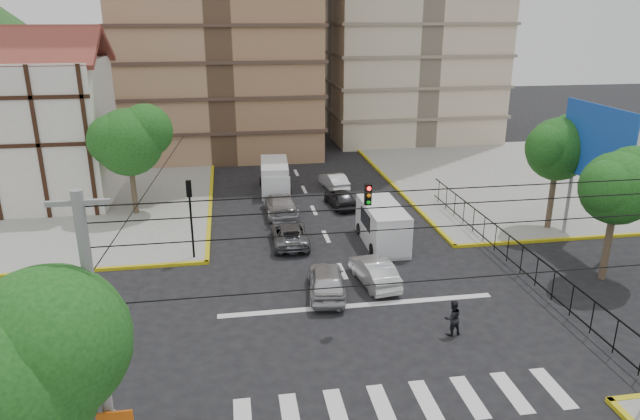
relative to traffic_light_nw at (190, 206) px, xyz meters
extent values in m
plane|color=black|center=(7.80, -7.80, -3.11)|extent=(160.00, 160.00, 0.00)
cube|color=gray|center=(-12.20, 12.20, -3.04)|extent=(26.00, 26.00, 0.15)
cube|color=gray|center=(27.80, 12.20, -3.04)|extent=(26.00, 26.00, 0.15)
cube|color=silver|center=(7.80, -13.80, -3.11)|extent=(12.00, 2.40, 0.01)
cube|color=silver|center=(7.80, -6.60, -3.11)|extent=(13.00, 0.40, 0.01)
cube|color=silver|center=(-11.20, 12.20, 1.89)|extent=(10.00, 8.00, 10.00)
cube|color=maroon|center=(-11.20, 10.30, 7.79)|extent=(10.80, 4.25, 2.65)
cube|color=maroon|center=(-11.20, 14.10, 7.79)|extent=(10.80, 4.25, 2.65)
cylinder|color=slate|center=(22.30, -3.80, -0.96)|extent=(0.20, 0.20, 4.00)
cylinder|color=slate|center=(22.30, 0.20, -0.96)|extent=(0.20, 0.20, 4.00)
cube|color=silver|center=(22.30, -1.80, 3.04)|extent=(0.25, 6.00, 4.00)
cube|color=blue|center=(22.10, -1.80, 3.04)|extent=(0.08, 6.20, 4.20)
sphere|color=#164915|center=(-2.05, -17.50, 2.62)|extent=(3.68, 3.68, 3.68)
cylinder|color=#473828|center=(20.80, -5.80, -1.01)|extent=(0.36, 0.36, 4.20)
sphere|color=#164915|center=(20.80, -5.80, 1.73)|extent=(3.60, 3.60, 3.60)
sphere|color=#164915|center=(21.70, -5.50, 2.27)|extent=(2.88, 2.88, 2.88)
sphere|color=#164915|center=(20.08, -6.10, 1.91)|extent=(2.70, 2.70, 2.70)
cylinder|color=#473828|center=(21.80, 1.20, -0.87)|extent=(0.36, 0.36, 4.48)
sphere|color=#164915|center=(21.80, 1.20, 2.05)|extent=(3.80, 3.80, 3.80)
sphere|color=#164915|center=(22.75, 1.50, 2.62)|extent=(3.04, 3.04, 3.04)
sphere|color=#164915|center=(21.04, 0.90, 2.24)|extent=(2.85, 2.85, 2.85)
cylinder|color=#473828|center=(-4.20, 8.20, -1.01)|extent=(0.36, 0.36, 4.20)
sphere|color=#164915|center=(-4.20, 8.20, 1.89)|extent=(4.40, 4.40, 4.40)
sphere|color=#164915|center=(-3.10, 8.50, 2.55)|extent=(3.52, 3.52, 3.52)
sphere|color=#164915|center=(-5.08, 7.90, 2.11)|extent=(3.30, 3.30, 3.30)
cylinder|color=black|center=(0.00, 0.00, -1.21)|extent=(0.12, 0.12, 3.50)
cube|color=black|center=(0.00, 0.00, 0.99)|extent=(0.28, 0.22, 0.90)
sphere|color=#FF0C0C|center=(0.00, 0.00, 1.29)|extent=(0.17, 0.17, 0.17)
cube|color=black|center=(7.80, -7.80, 2.69)|extent=(0.28, 0.22, 0.90)
cylinder|color=black|center=(7.80, -16.80, 3.14)|extent=(18.00, 0.03, 0.03)
cylinder|color=slate|center=(-1.20, -16.80, 1.54)|extent=(0.28, 0.28, 9.00)
cube|color=slate|center=(-1.20, -16.80, 5.74)|extent=(1.40, 0.12, 0.12)
cube|color=silver|center=(10.86, 0.58, -1.93)|extent=(2.08, 5.15, 2.36)
cube|color=silver|center=(10.86, -1.47, -2.08)|extent=(1.96, 1.24, 1.64)
cube|color=black|center=(10.86, -1.83, -1.52)|extent=(1.90, 0.11, 0.92)
cylinder|color=black|center=(9.88, -1.06, -2.75)|extent=(0.25, 0.72, 0.72)
cylinder|color=black|center=(11.83, -1.06, -2.75)|extent=(0.25, 0.72, 0.72)
cylinder|color=black|center=(9.88, 2.23, -2.75)|extent=(0.25, 0.72, 0.72)
cylinder|color=black|center=(11.83, 2.23, -2.75)|extent=(0.25, 0.72, 0.72)
cube|color=silver|center=(5.54, 12.21, -1.97)|extent=(2.30, 5.09, 2.29)
cube|color=silver|center=(5.54, 10.22, -2.12)|extent=(1.96, 1.31, 1.59)
cube|color=black|center=(5.54, 9.87, -1.57)|extent=(1.84, 0.22, 0.89)
cylinder|color=black|center=(4.59, 10.62, -2.76)|extent=(0.25, 0.70, 0.70)
cylinder|color=black|center=(6.48, 10.62, -2.76)|extent=(0.25, 0.70, 0.70)
cylinder|color=black|center=(4.59, 13.80, -2.76)|extent=(0.25, 0.70, 0.70)
cylinder|color=black|center=(6.48, 13.80, -2.76)|extent=(0.25, 0.70, 0.70)
imported|color=#BBBBC0|center=(6.52, -5.23, -2.38)|extent=(2.19, 4.46, 1.46)
imported|color=silver|center=(9.08, -4.49, -2.45)|extent=(1.91, 4.16, 1.32)
imported|color=slate|center=(5.47, 1.43, -2.50)|extent=(2.11, 4.46, 1.23)
imported|color=#B0B0B5|center=(5.45, 6.68, -2.38)|extent=(2.18, 5.12, 1.47)
imported|color=#272729|center=(9.77, 7.68, -2.46)|extent=(1.99, 3.99, 1.31)
imported|color=white|center=(10.11, 12.03, -2.48)|extent=(1.88, 4.00, 1.27)
imported|color=black|center=(11.12, -9.71, -2.32)|extent=(0.87, 0.74, 1.57)
camera|label=1|loc=(2.22, -29.68, 9.75)|focal=32.00mm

